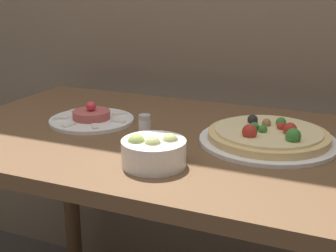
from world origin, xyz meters
The scene contains 5 objects.
dining_table centered at (0.00, 0.37, 0.66)m, with size 1.22×0.73×0.78m.
pizza_plate centered at (0.24, 0.40, 0.79)m, with size 0.34×0.34×0.06m.
tartare_plate centered at (-0.25, 0.38, 0.79)m, with size 0.24×0.24×0.06m.
small_bowl centered at (0.05, 0.16, 0.81)m, with size 0.14×0.14×0.07m.
salt_shaker centered at (-0.03, 0.28, 0.81)m, with size 0.03×0.03×0.07m.
Camera 1 is at (0.45, -0.68, 1.16)m, focal length 50.00 mm.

